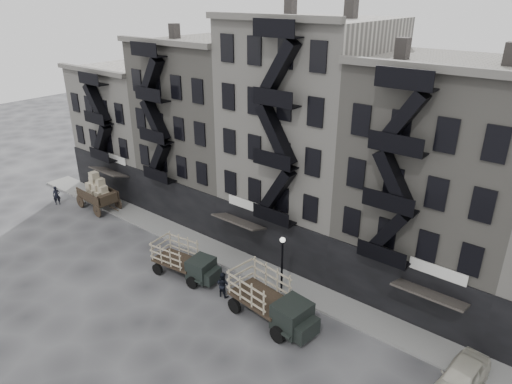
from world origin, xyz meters
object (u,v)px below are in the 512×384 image
Objects in this scene: pedestrian_mid at (223,284)px; car_east at (461,378)px; horse at (78,194)px; pedestrian_west at (57,196)px; wagon at (96,188)px; stake_truck_west at (184,258)px; stake_truck_east at (271,297)px.

car_east is at bearing -179.46° from pedestrian_mid.
pedestrian_west is at bearing 155.27° from horse.
pedestrian_west reaches higher than pedestrian_mid.
wagon reaches higher than horse.
stake_truck_west is 18.29m from pedestrian_west.
stake_truck_east reaches higher than car_east.
horse is at bearing -12.74° from pedestrian_mid.
pedestrian_west is (-3.74, -1.98, -1.11)m from wagon.
pedestrian_mid is (3.71, -0.08, -0.54)m from stake_truck_west.
car_east is 14.80m from pedestrian_mid.
pedestrian_mid is (21.99, -0.68, -0.01)m from pedestrian_west.
wagon is (2.67, 0.39, 1.21)m from horse.
car_east is at bearing -1.47° from stake_truck_west.
stake_truck_west is (17.20, -2.19, 0.63)m from horse.
stake_truck_west is at bearing -6.75° from wagon.
stake_truck_east is at bearing -61.29° from pedestrian_west.
stake_truck_west is at bearing -88.13° from horse.
horse is 35.61m from car_east.
stake_truck_west is 7.65m from stake_truck_east.
wagon reaches higher than stake_truck_west.
car_east is 36.69m from pedestrian_west.
wagon reaches higher than car_east.
horse reaches higher than car_east.
stake_truck_west reaches higher than pedestrian_west.
pedestrian_west is 22.00m from pedestrian_mid.
horse is 0.44× the size of car_east.
wagon is at bearing -175.67° from car_east.
stake_truck_west is 0.85× the size of stake_truck_east.
stake_truck_west is at bearing -173.43° from stake_truck_east.
pedestrian_west is at bearing -8.31° from pedestrian_mid.
wagon is 32.97m from car_east.
horse is 2.95m from wagon.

